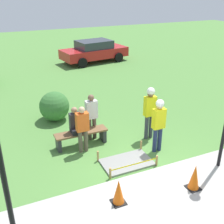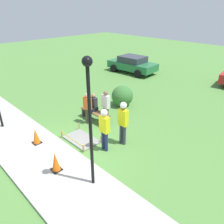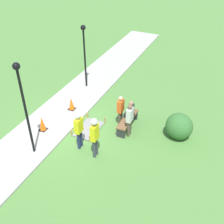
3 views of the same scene
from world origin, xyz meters
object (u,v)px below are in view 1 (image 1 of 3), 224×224
bystander_in_orange_shirt (82,127)px  bystander_in_gray_shirt (92,114)px  person_seated_on_bench (75,123)px  parked_car_red (94,51)px  worker_supervisor (150,108)px  worker_assistant (159,121)px  traffic_cone_near_patch (119,192)px  park_bench (81,136)px  traffic_cone_far_patch (195,177)px

bystander_in_orange_shirt → bystander_in_gray_shirt: 0.88m
person_seated_on_bench → parked_car_red: (4.67, 10.51, -0.09)m
worker_supervisor → worker_assistant: bearing=-102.5°
traffic_cone_near_patch → parked_car_red: (4.59, 13.70, 0.35)m
park_bench → parked_car_red: bearing=66.9°
bystander_in_orange_shirt → parked_car_red: bystander_in_orange_shirt is taller
traffic_cone_far_patch → traffic_cone_near_patch: bearing=171.1°
worker_assistant → parked_car_red: (2.35, 11.91, -0.31)m
worker_assistant → bystander_in_gray_shirt: worker_assistant is taller
traffic_cone_near_patch → bystander_in_orange_shirt: size_ratio=0.42×
bystander_in_gray_shirt → worker_assistant: bearing=-44.5°
traffic_cone_far_patch → person_seated_on_bench: size_ratio=0.81×
worker_supervisor → bystander_in_gray_shirt: 2.01m
parked_car_red → bystander_in_gray_shirt: bearing=-119.6°
traffic_cone_near_patch → bystander_in_gray_shirt: (0.59, 3.42, 0.51)m
traffic_cone_near_patch → bystander_in_gray_shirt: size_ratio=0.40×
park_bench → worker_assistant: size_ratio=0.98×
traffic_cone_far_patch → worker_assistant: (0.21, 2.11, 0.63)m
traffic_cone_near_patch → worker_supervisor: (2.43, 2.64, 0.73)m
traffic_cone_near_patch → worker_assistant: (2.24, 1.79, 0.66)m
worker_assistant → parked_car_red: 12.14m
park_bench → parked_car_red: (4.50, 10.56, 0.41)m
traffic_cone_near_patch → park_bench: size_ratio=0.38×
worker_supervisor → parked_car_red: (2.16, 11.06, -0.38)m
traffic_cone_far_patch → worker_supervisor: 3.07m
person_seated_on_bench → worker_assistant: (2.32, -1.40, 0.22)m
worker_supervisor → bystander_in_orange_shirt: worker_supervisor is taller
person_seated_on_bench → worker_assistant: size_ratio=0.49×
traffic_cone_near_patch → bystander_in_gray_shirt: bystander_in_gray_shirt is taller
bystander_in_orange_shirt → parked_car_red: size_ratio=0.33×
traffic_cone_far_patch → parked_car_red: parked_car_red is taller
traffic_cone_near_patch → bystander_in_gray_shirt: 3.51m
bystander_in_gray_shirt → worker_supervisor: bearing=-22.8°
traffic_cone_near_patch → bystander_in_orange_shirt: (0.03, 2.74, 0.46)m
person_seated_on_bench → worker_assistant: worker_assistant is taller
park_bench → worker_assistant: 2.64m
park_bench → bystander_in_gray_shirt: (0.49, 0.28, 0.58)m
traffic_cone_near_patch → traffic_cone_far_patch: bearing=-8.9°
traffic_cone_far_patch → bystander_in_orange_shirt: 3.68m
park_bench → traffic_cone_near_patch: bearing=-91.7°
worker_supervisor → park_bench: bearing=168.1°
bystander_in_orange_shirt → traffic_cone_far_patch: bearing=-56.8°
traffic_cone_far_patch → person_seated_on_bench: bearing=120.9°
worker_assistant → bystander_in_gray_shirt: (-1.66, 1.63, -0.15)m
traffic_cone_near_patch → person_seated_on_bench: 3.22m
worker_assistant → bystander_in_orange_shirt: 2.42m
park_bench → bystander_in_orange_shirt: (-0.07, -0.40, 0.53)m
person_seated_on_bench → park_bench: bearing=-16.8°
worker_assistant → worker_supervisor: bearing=77.5°
person_seated_on_bench → bystander_in_gray_shirt: 0.70m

